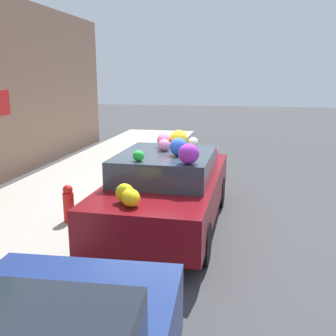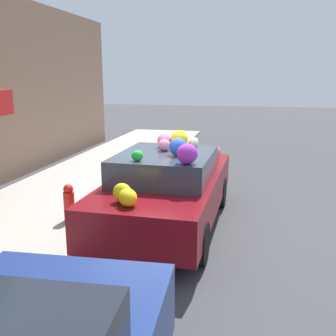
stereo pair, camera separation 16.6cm
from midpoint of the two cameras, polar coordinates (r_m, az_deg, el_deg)
The scene contains 4 objects.
ground_plane at distance 7.48m, azimuth -0.76°, elevation -8.39°, with size 60.00×60.00×0.00m, color #424244.
sidewalk_curb at distance 8.42m, azimuth -19.16°, elevation -6.20°, with size 24.00×3.20×0.13m.
fire_hydrant at distance 7.48m, azimuth -14.86°, elevation -5.01°, with size 0.20×0.20×0.70m.
art_car at distance 7.20m, azimuth -0.68°, elevation -2.74°, with size 4.42×1.92×1.77m.
Camera 1 is at (-6.82, -1.38, 2.77)m, focal length 42.00 mm.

